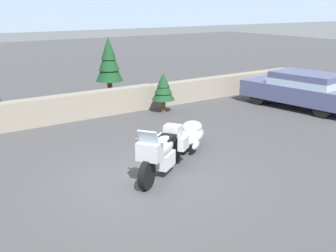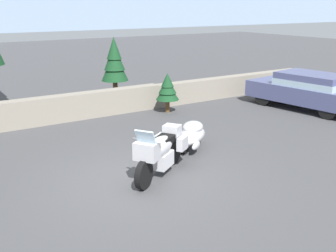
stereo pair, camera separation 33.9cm
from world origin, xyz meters
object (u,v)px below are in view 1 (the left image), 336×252
(sedan_at_right_edge, at_px, (302,89))
(pine_tree_secondary, at_px, (109,61))
(touring_motorcycle, at_px, (161,151))
(car_shaped_trailer, at_px, (190,135))

(sedan_at_right_edge, distance_m, pine_tree_secondary, 7.80)
(touring_motorcycle, bearing_deg, sedan_at_right_edge, 16.41)
(sedan_at_right_edge, relative_size, pine_tree_secondary, 1.76)
(touring_motorcycle, relative_size, pine_tree_secondary, 0.75)
(sedan_at_right_edge, bearing_deg, pine_tree_secondary, 136.60)
(car_shaped_trailer, xyz_separation_m, pine_tree_secondary, (0.91, 6.64, 1.26))
(car_shaped_trailer, height_order, sedan_at_right_edge, sedan_at_right_edge)
(car_shaped_trailer, distance_m, pine_tree_secondary, 6.82)
(pine_tree_secondary, bearing_deg, sedan_at_right_edge, -43.40)
(touring_motorcycle, xyz_separation_m, pine_tree_secondary, (2.62, 7.75, 1.05))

